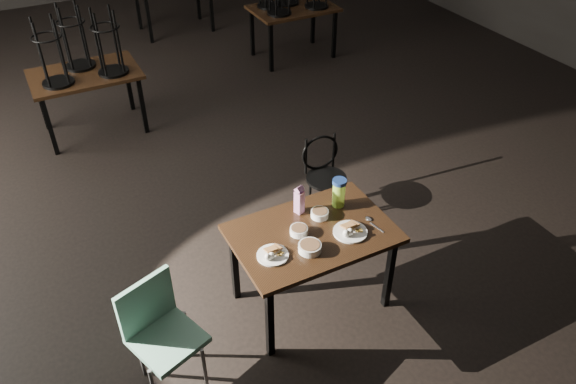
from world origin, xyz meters
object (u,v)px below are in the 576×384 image
main_table (312,239)px  water_bottle (339,192)px  bentwood_chair (324,171)px  school_chair (160,328)px  juice_carton (299,200)px

main_table → water_bottle: water_bottle is taller
bentwood_chair → school_chair: (-1.93, -1.15, 0.06)m
water_bottle → bentwood_chair: bearing=66.5°
school_chair → water_bottle: bearing=-6.7°
juice_carton → main_table: bearing=-94.6°
main_table → school_chair: school_chair is taller
bentwood_chair → water_bottle: bearing=-107.7°
water_bottle → school_chair: water_bottle is taller
juice_carton → school_chair: juice_carton is taller
water_bottle → main_table: bearing=-150.9°
main_table → bentwood_chair: size_ratio=1.49×
main_table → water_bottle: 0.43m
juice_carton → water_bottle: (0.31, -0.06, 0.01)m
main_table → water_bottle: (0.33, 0.19, 0.20)m
juice_carton → water_bottle: 0.32m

